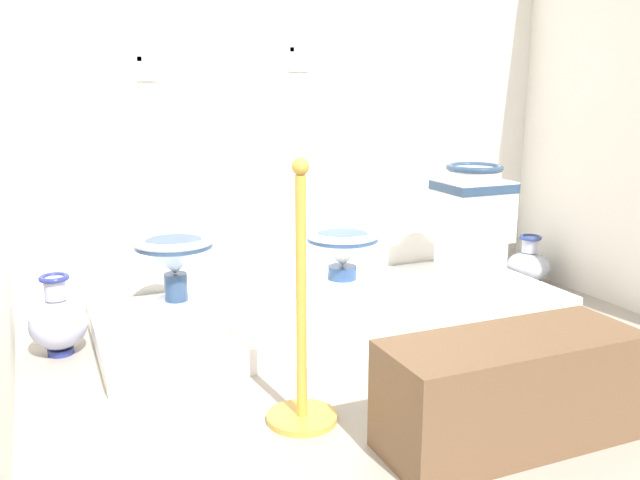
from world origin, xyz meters
TOP-DOWN VIEW (x-y plane):
  - ground_plane at (1.60, 0.65)m, footprint 5.20×5.31m
  - wall_back at (1.60, 2.54)m, footprint 3.40×0.06m
  - display_platform at (1.60, 1.99)m, footprint 2.49×0.98m
  - plinth_block_tall_cobalt at (0.75, 2.03)m, footprint 0.32×0.38m
  - antique_toilet_tall_cobalt at (0.75, 2.03)m, footprint 0.39×0.39m
  - plinth_block_slender_white at (1.60, 1.92)m, footprint 0.35×0.39m
  - antique_toilet_slender_white at (1.60, 1.92)m, footprint 0.39×0.39m
  - plinth_block_pale_glazed at (2.43, 1.96)m, footprint 0.28×0.31m
  - antique_toilet_pale_glazed at (2.43, 1.96)m, footprint 0.38×0.33m
  - info_placard_first at (0.74, 2.50)m, footprint 0.11×0.01m
  - info_placard_second at (1.59, 2.50)m, footprint 0.13×0.01m
  - decorative_vase_corner at (0.20, 2.10)m, footprint 0.27×0.27m
  - decorative_vase_companion at (3.00, 2.14)m, footprint 0.27×0.27m
  - stanchion_post_near_left at (1.02, 1.04)m, footprint 0.27×0.27m
  - museum_bench at (1.64, 0.60)m, footprint 0.94×0.36m

SIDE VIEW (x-z plane):
  - ground_plane at x=1.60m, z-range -0.02..0.00m
  - display_platform at x=1.60m, z-range 0.00..0.12m
  - decorative_vase_companion at x=3.00m, z-range -0.03..0.29m
  - plinth_block_tall_cobalt at x=0.75m, z-range 0.12..0.17m
  - decorative_vase_corner at x=0.20m, z-range -0.03..0.36m
  - plinth_block_slender_white at x=1.60m, z-range 0.12..0.22m
  - museum_bench at x=1.64m, z-range 0.00..0.40m
  - plinth_block_pale_glazed at x=2.43m, z-range 0.12..0.39m
  - stanchion_post_near_left at x=1.02m, z-range -0.22..0.79m
  - antique_toilet_slender_white at x=1.60m, z-range 0.27..0.57m
  - antique_toilet_tall_cobalt at x=0.75m, z-range 0.25..0.63m
  - antique_toilet_pale_glazed at x=2.43m, z-range 0.39..0.82m
  - info_placard_first at x=0.74m, z-range 1.27..1.41m
  - info_placard_second at x=1.59m, z-range 1.32..1.47m
  - wall_back at x=1.60m, z-range 0.00..3.26m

